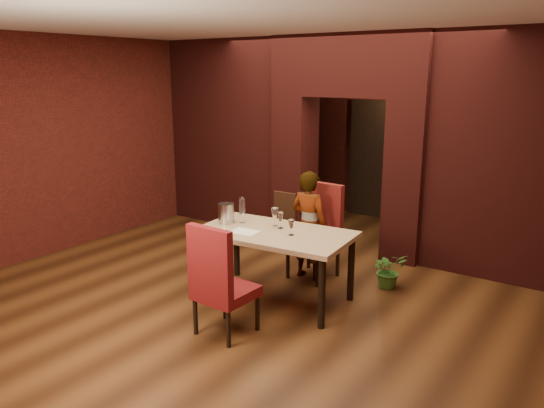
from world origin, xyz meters
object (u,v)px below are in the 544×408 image
at_px(potted_plant, 389,270).
at_px(water_bottle, 242,210).
at_px(wine_glass_c, 291,228).
at_px(person_seated, 309,225).
at_px(wine_bucket, 226,213).
at_px(chair_near, 226,278).
at_px(wine_glass_a, 275,217).
at_px(chair_far, 313,232).
at_px(wine_glass_b, 280,220).
at_px(dining_table, 274,265).

bearing_deg(potted_plant, water_bottle, -146.31).
xyz_separation_m(wine_glass_c, water_bottle, (-0.78, 0.09, 0.07)).
bearing_deg(person_seated, wine_bucket, 54.89).
bearing_deg(chair_near, person_seated, -84.95).
xyz_separation_m(wine_glass_a, potted_plant, (1.12, 0.92, -0.72)).
height_order(person_seated, wine_bucket, person_seated).
relative_size(wine_glass_a, water_bottle, 0.69).
height_order(chair_far, wine_bucket, chair_far).
bearing_deg(water_bottle, wine_glass_b, 6.92).
distance_m(wine_glass_a, potted_plant, 1.62).
xyz_separation_m(dining_table, chair_near, (0.08, -0.99, 0.18)).
relative_size(chair_near, wine_glass_a, 5.31).
xyz_separation_m(wine_glass_a, wine_glass_b, (0.11, -0.04, -0.01)).
distance_m(chair_far, water_bottle, 1.04).
xyz_separation_m(chair_far, wine_glass_c, (0.22, -0.88, 0.32)).
xyz_separation_m(person_seated, water_bottle, (-0.52, -0.74, 0.29)).
height_order(wine_bucket, potted_plant, wine_bucket).
bearing_deg(dining_table, chair_far, 83.06).
height_order(wine_glass_c, potted_plant, wine_glass_c).
distance_m(person_seated, wine_glass_a, 0.69).
relative_size(chair_near, wine_glass_b, 6.11).
bearing_deg(wine_bucket, chair_far, 51.54).
bearing_deg(chair_near, wine_glass_b, -83.44).
xyz_separation_m(chair_near, person_seated, (-0.09, 1.80, 0.12)).
xyz_separation_m(person_seated, potted_plant, (1.01, 0.29, -0.49)).
distance_m(wine_glass_b, water_bottle, 0.53).
bearing_deg(water_bottle, person_seated, 54.70).
bearing_deg(chair_near, wine_bucket, -48.74).
xyz_separation_m(dining_table, wine_glass_c, (0.24, -0.01, 0.51)).
bearing_deg(wine_glass_a, chair_far, 78.10).
height_order(person_seated, wine_glass_b, person_seated).
relative_size(wine_glass_c, wine_bucket, 0.74).
bearing_deg(wine_glass_c, wine_glass_b, 148.35).
xyz_separation_m(chair_far, person_seated, (-0.04, -0.05, 0.10)).
bearing_deg(chair_near, wine_glass_a, -78.39).
distance_m(dining_table, water_bottle, 0.80).
height_order(chair_far, potted_plant, chair_far).
distance_m(chair_far, wine_glass_b, 0.79).
height_order(chair_far, wine_glass_c, chair_far).
bearing_deg(chair_far, wine_glass_a, -97.44).
distance_m(person_seated, potted_plant, 1.16).
relative_size(wine_glass_a, wine_bucket, 0.92).
xyz_separation_m(water_bottle, potted_plant, (1.53, 1.02, -0.78)).
height_order(wine_glass_b, water_bottle, water_bottle).
height_order(wine_glass_a, wine_bucket, wine_bucket).
distance_m(person_seated, wine_bucket, 1.12).
bearing_deg(potted_plant, wine_bucket, -145.95).
bearing_deg(wine_glass_c, water_bottle, 173.19).
distance_m(wine_glass_b, potted_plant, 1.56).
xyz_separation_m(dining_table, water_bottle, (-0.54, 0.08, 0.59)).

